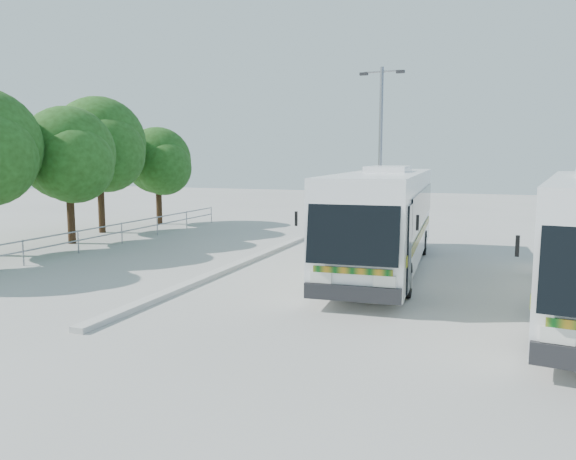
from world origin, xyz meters
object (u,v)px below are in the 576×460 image
at_px(tree_far_c, 69,154).
at_px(tree_far_e, 159,161).
at_px(tree_far_d, 100,144).
at_px(lamppost, 380,151).
at_px(coach_main, 384,217).

bearing_deg(tree_far_c, tree_far_e, 93.54).
height_order(tree_far_d, tree_far_e, tree_far_d).
distance_m(tree_far_e, lamppost, 15.55).
bearing_deg(tree_far_e, tree_far_c, -86.46).
distance_m(tree_far_c, tree_far_d, 3.93).
bearing_deg(tree_far_d, tree_far_c, -72.17).
bearing_deg(tree_far_e, tree_far_d, -98.63).
xyz_separation_m(tree_far_c, coach_main, (15.09, -0.96, -2.30)).
relative_size(tree_far_c, tree_far_e, 1.10).
relative_size(tree_far_c, coach_main, 0.50).
relative_size(tree_far_d, coach_main, 0.56).
height_order(tree_far_e, coach_main, tree_far_e).
xyz_separation_m(tree_far_d, coach_main, (16.28, -4.66, -2.86)).
relative_size(tree_far_e, coach_main, 0.46).
bearing_deg(tree_far_c, coach_main, -3.63).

